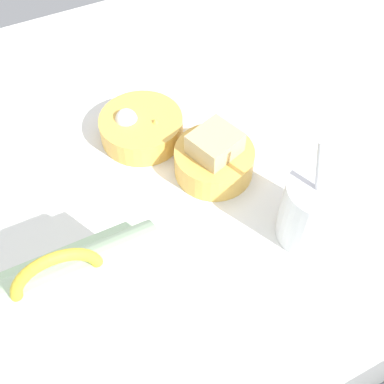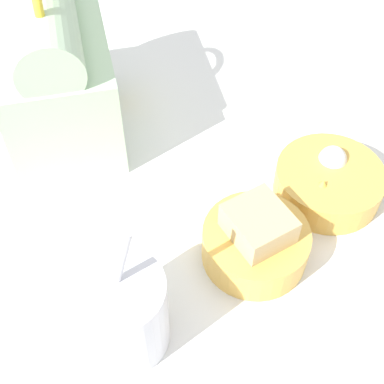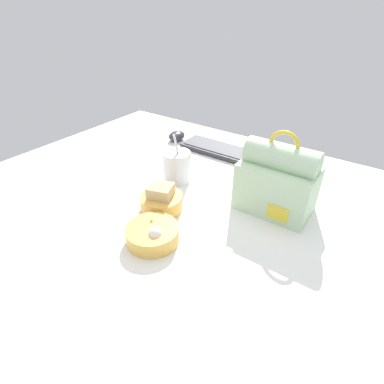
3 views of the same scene
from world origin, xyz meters
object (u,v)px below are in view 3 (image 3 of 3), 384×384
lunch_bag (278,181)px  bento_bowl_sandwich (161,201)px  soup_cup (177,166)px  computer_mouse (177,136)px  bento_bowl_snacks (153,234)px  keyboard (224,151)px

lunch_bag → bento_bowl_sandwich: (-24.87, -18.00, -6.01)cm
soup_cup → computer_mouse: 32.34cm
lunch_bag → bento_bowl_sandwich: lunch_bag is taller
soup_cup → bento_bowl_sandwich: 16.39cm
lunch_bag → soup_cup: 31.38cm
bento_bowl_sandwich → lunch_bag: bearing=35.9°
lunch_bag → bento_bowl_snacks: (-18.30, -29.07, -6.68)cm
soup_cup → bento_bowl_sandwich: soup_cup is taller
keyboard → bento_bowl_snacks: size_ratio=2.60×
keyboard → bento_bowl_snacks: bearing=-78.7°
keyboard → computer_mouse: computer_mouse is taller
soup_cup → bento_bowl_sandwich: (6.14, -15.03, -2.28)cm
bento_bowl_sandwich → computer_mouse: 48.02cm
lunch_bag → soup_cup: (-31.01, -2.97, -3.73)cm
keyboard → computer_mouse: 22.10cm
lunch_bag → bento_bowl_snacks: lunch_bag is taller
bento_bowl_snacks → computer_mouse: bearing=122.2°
lunch_bag → bento_bowl_snacks: size_ratio=1.79×
keyboard → bento_bowl_sandwich: size_ratio=2.88×
keyboard → bento_bowl_sandwich: (3.78, -40.53, 1.77)cm
lunch_bag → bento_bowl_sandwich: size_ratio=1.97×
keyboard → computer_mouse: size_ratio=4.33×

